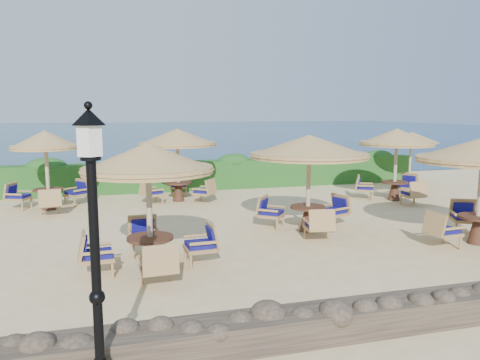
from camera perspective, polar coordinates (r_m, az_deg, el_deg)
ground at (r=13.32m, az=5.15°, el=-5.88°), size 120.00×120.00×0.00m
sea at (r=82.27m, az=-12.39°, el=5.93°), size 160.00×160.00×0.00m
hedge at (r=19.99m, az=-2.11°, el=0.69°), size 18.00×0.90×1.20m
stone_wall at (r=8.06m, az=21.43°, el=-14.53°), size 15.00×0.65×0.44m
lamp_post at (r=5.55m, az=-17.18°, el=-10.12°), size 0.44×0.44×3.31m
extra_parasol at (r=21.28m, az=20.17°, el=4.90°), size 2.30×2.30×2.41m
cafe_set_0 at (r=9.69m, az=-11.08°, el=-0.57°), size 2.83×2.83×2.65m
cafe_set_1 at (r=12.73m, az=8.41°, el=2.51°), size 3.21×3.21×2.65m
cafe_set_3 at (r=16.73m, az=-22.54°, el=2.49°), size 2.74×2.58×2.65m
cafe_set_4 at (r=17.12m, az=-7.62°, el=3.76°), size 2.84×2.85×2.65m
cafe_set_5 at (r=18.04m, az=18.51°, el=3.53°), size 2.77×2.75×2.65m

